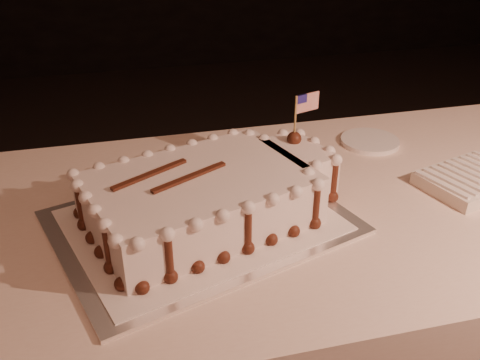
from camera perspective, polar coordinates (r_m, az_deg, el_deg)
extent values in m
cube|color=beige|center=(1.41, 9.69, -14.70)|extent=(2.40, 0.80, 0.75)
cube|color=white|center=(1.07, -4.19, -4.49)|extent=(0.65, 0.56, 0.01)
cube|color=white|center=(1.06, -4.20, -4.26)|extent=(0.58, 0.50, 0.00)
cube|color=white|center=(1.04, -4.30, -1.96)|extent=(0.48, 0.39, 0.10)
cube|color=white|center=(1.15, 6.14, 1.24)|extent=(0.14, 0.18, 0.10)
sphere|color=#502214|center=(0.90, -10.39, -11.20)|extent=(0.03, 0.03, 0.03)
sphere|color=#502214|center=(0.91, -7.41, -10.20)|extent=(0.03, 0.03, 0.03)
sphere|color=#502214|center=(0.93, -4.54, -9.21)|extent=(0.03, 0.03, 0.03)
sphere|color=#502214|center=(0.95, -1.78, -8.23)|extent=(0.03, 0.03, 0.03)
sphere|color=#502214|center=(0.97, 0.84, -7.27)|extent=(0.03, 0.03, 0.03)
sphere|color=#502214|center=(0.99, 3.34, -6.34)|extent=(0.03, 0.03, 0.03)
sphere|color=#502214|center=(1.02, 5.72, -5.45)|extent=(0.03, 0.03, 0.03)
sphere|color=#502214|center=(1.05, 7.97, -4.59)|extent=(0.03, 0.03, 0.03)
sphere|color=#502214|center=(1.08, 7.01, -3.40)|extent=(0.03, 0.03, 0.03)
sphere|color=#502214|center=(1.11, 7.82, -2.49)|extent=(0.03, 0.03, 0.03)
sphere|color=#502214|center=(1.14, 9.83, -1.76)|extent=(0.03, 0.03, 0.03)
sphere|color=#502214|center=(1.17, 9.17, -0.78)|extent=(0.03, 0.03, 0.03)
sphere|color=#502214|center=(1.20, 7.62, 0.26)|extent=(0.03, 0.03, 0.03)
sphere|color=#502214|center=(1.24, 6.16, 1.24)|extent=(0.03, 0.03, 0.03)
sphere|color=#502214|center=(1.23, 4.43, 1.19)|extent=(0.03, 0.03, 0.03)
sphere|color=#502214|center=(1.20, 2.46, 0.59)|extent=(0.03, 0.03, 0.03)
sphere|color=#502214|center=(1.23, 0.96, 1.14)|extent=(0.03, 0.03, 0.03)
sphere|color=#502214|center=(1.23, -0.74, 1.21)|extent=(0.03, 0.03, 0.03)
sphere|color=#502214|center=(1.21, -2.82, 0.61)|extent=(0.03, 0.03, 0.03)
sphere|color=#502214|center=(1.19, -4.97, -0.01)|extent=(0.03, 0.03, 0.03)
sphere|color=#502214|center=(1.17, -7.20, -0.65)|extent=(0.03, 0.03, 0.03)
sphere|color=#502214|center=(1.15, -9.49, -1.31)|extent=(0.03, 0.03, 0.03)
sphere|color=#502214|center=(1.14, -11.84, -1.99)|extent=(0.03, 0.03, 0.03)
sphere|color=#502214|center=(1.12, -14.26, -2.68)|extent=(0.03, 0.03, 0.03)
sphere|color=#502214|center=(1.11, -16.72, -3.38)|extent=(0.03, 0.03, 0.03)
sphere|color=#502214|center=(1.08, -16.33, -4.58)|extent=(0.03, 0.03, 0.03)
sphere|color=#502214|center=(1.03, -15.49, -5.95)|extent=(0.03, 0.03, 0.03)
sphere|color=#502214|center=(0.99, -14.59, -7.43)|extent=(0.03, 0.03, 0.03)
sphere|color=#502214|center=(0.95, -13.60, -9.04)|extent=(0.03, 0.03, 0.03)
sphere|color=#502214|center=(0.91, -12.51, -10.78)|extent=(0.03, 0.03, 0.03)
sphere|color=white|center=(0.85, -10.92, -6.75)|extent=(0.03, 0.03, 0.03)
sphere|color=white|center=(0.86, -7.77, -5.76)|extent=(0.03, 0.03, 0.03)
sphere|color=white|center=(0.88, -4.75, -4.79)|extent=(0.03, 0.03, 0.03)
sphere|color=white|center=(0.90, -1.87, -3.85)|extent=(0.03, 0.03, 0.03)
sphere|color=white|center=(0.92, 0.88, -2.95)|extent=(0.03, 0.03, 0.03)
sphere|color=white|center=(0.95, 3.49, -2.08)|extent=(0.03, 0.03, 0.03)
sphere|color=white|center=(0.97, 5.97, -1.25)|extent=(0.03, 0.03, 0.03)
sphere|color=white|center=(1.00, 8.30, -0.47)|extent=(0.03, 0.03, 0.03)
sphere|color=white|center=(1.03, 7.30, 0.64)|extent=(0.03, 0.03, 0.03)
sphere|color=white|center=(1.06, 8.13, 1.48)|extent=(0.03, 0.03, 0.03)
sphere|color=white|center=(1.09, 10.21, 2.12)|extent=(0.03, 0.03, 0.03)
sphere|color=white|center=(1.13, 9.51, 3.03)|extent=(0.03, 0.03, 0.03)
sphere|color=white|center=(1.16, 7.90, 3.99)|extent=(0.03, 0.03, 0.03)
sphere|color=white|center=(1.20, 6.38, 4.89)|extent=(0.03, 0.03, 0.03)
sphere|color=white|center=(1.19, 4.59, 4.86)|extent=(0.03, 0.03, 0.03)
sphere|color=white|center=(1.17, 2.55, 4.32)|extent=(0.03, 0.03, 0.03)
sphere|color=white|center=(1.19, 0.99, 4.83)|extent=(0.03, 0.03, 0.03)
sphere|color=white|center=(1.19, -0.77, 4.89)|extent=(0.03, 0.03, 0.03)
sphere|color=white|center=(1.17, -2.92, 4.34)|extent=(0.03, 0.03, 0.03)
sphere|color=white|center=(1.15, -5.16, 3.76)|extent=(0.03, 0.03, 0.03)
sphere|color=white|center=(1.13, -7.47, 3.16)|extent=(0.03, 0.03, 0.03)
sphere|color=white|center=(1.11, -9.85, 2.54)|extent=(0.03, 0.03, 0.03)
sphere|color=white|center=(1.09, -12.30, 1.89)|extent=(0.03, 0.03, 0.03)
sphere|color=white|center=(1.08, -14.81, 1.22)|extent=(0.03, 0.03, 0.03)
sphere|color=white|center=(1.07, -17.38, 0.53)|extent=(0.03, 0.03, 0.03)
sphere|color=white|center=(1.03, -16.99, -0.58)|extent=(0.03, 0.03, 0.03)
sphere|color=white|center=(0.99, -16.15, -1.84)|extent=(0.03, 0.03, 0.03)
sphere|color=white|center=(0.94, -15.24, -3.22)|extent=(0.03, 0.03, 0.03)
sphere|color=white|center=(0.90, -14.23, -4.72)|extent=(0.03, 0.03, 0.03)
sphere|color=white|center=(0.86, -13.12, -6.36)|extent=(0.03, 0.03, 0.03)
cylinder|color=#502214|center=(0.89, -7.58, -8.14)|extent=(0.01, 0.01, 0.09)
sphere|color=#502214|center=(0.91, -7.42, -10.10)|extent=(0.02, 0.02, 0.02)
cylinder|color=#502214|center=(0.95, 0.86, -5.26)|extent=(0.01, 0.01, 0.09)
sphere|color=#502214|center=(0.97, 0.84, -7.17)|extent=(0.02, 0.02, 0.02)
cylinder|color=#502214|center=(1.02, 8.12, -2.66)|extent=(0.01, 0.01, 0.09)
sphere|color=#502214|center=(1.04, 7.97, -4.49)|extent=(0.02, 0.02, 0.02)
cylinder|color=#502214|center=(1.12, 10.01, 0.06)|extent=(0.01, 0.01, 0.09)
sphere|color=#502214|center=(1.14, 9.84, -1.67)|extent=(0.02, 0.02, 0.02)
cylinder|color=#502214|center=(1.22, 6.27, 2.95)|extent=(0.01, 0.01, 0.09)
sphere|color=#502214|center=(1.24, 6.17, 1.32)|extent=(0.02, 0.02, 0.02)
cylinder|color=#502214|center=(1.21, 0.97, 2.88)|extent=(0.01, 0.01, 0.09)
sphere|color=#502214|center=(1.22, 0.96, 1.23)|extent=(0.02, 0.02, 0.02)
cylinder|color=#502214|center=(1.17, -5.06, 1.76)|extent=(0.01, 0.01, 0.09)
sphere|color=#502214|center=(1.18, -4.98, 0.08)|extent=(0.02, 0.02, 0.02)
cylinder|color=#502214|center=(1.12, -12.06, -0.17)|extent=(0.01, 0.01, 0.09)
sphere|color=#502214|center=(1.13, -11.85, -1.90)|extent=(0.02, 0.02, 0.02)
cylinder|color=#502214|center=(1.05, -16.64, -2.71)|extent=(0.01, 0.01, 0.09)
sphere|color=#502214|center=(1.07, -16.34, -4.49)|extent=(0.02, 0.02, 0.02)
cylinder|color=#502214|center=(0.93, -13.89, -7.03)|extent=(0.01, 0.01, 0.09)
sphere|color=#502214|center=(0.95, -13.61, -8.94)|extent=(0.02, 0.02, 0.02)
cube|color=#502214|center=(1.02, -9.58, 0.61)|extent=(0.15, 0.09, 0.01)
cube|color=#502214|center=(1.00, -5.40, 0.32)|extent=(0.15, 0.09, 0.01)
sphere|color=#502214|center=(1.15, 5.80, 4.41)|extent=(0.03, 0.03, 0.03)
cylinder|color=tan|center=(1.13, 5.89, 6.11)|extent=(0.00, 0.00, 0.12)
cube|color=red|center=(1.14, 7.23, 8.23)|extent=(0.06, 0.02, 0.04)
cube|color=navy|center=(1.12, 6.62, 8.59)|extent=(0.02, 0.01, 0.02)
cube|color=white|center=(1.29, 23.36, -0.03)|extent=(0.25, 0.21, 0.03)
cube|color=white|center=(1.21, 20.71, -0.44)|extent=(0.05, 0.13, 0.01)
cube|color=white|center=(1.23, 21.44, -0.16)|extent=(0.05, 0.13, 0.01)
cube|color=white|center=(1.25, 22.15, 0.12)|extent=(0.05, 0.13, 0.01)
cube|color=white|center=(1.27, 22.84, 0.39)|extent=(0.05, 0.13, 0.01)
cube|color=white|center=(1.28, 23.51, 0.65)|extent=(0.05, 0.13, 0.01)
cube|color=white|center=(1.30, 24.16, 0.90)|extent=(0.05, 0.13, 0.01)
cylinder|color=white|center=(1.43, 13.68, 4.03)|extent=(0.15, 0.15, 0.01)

